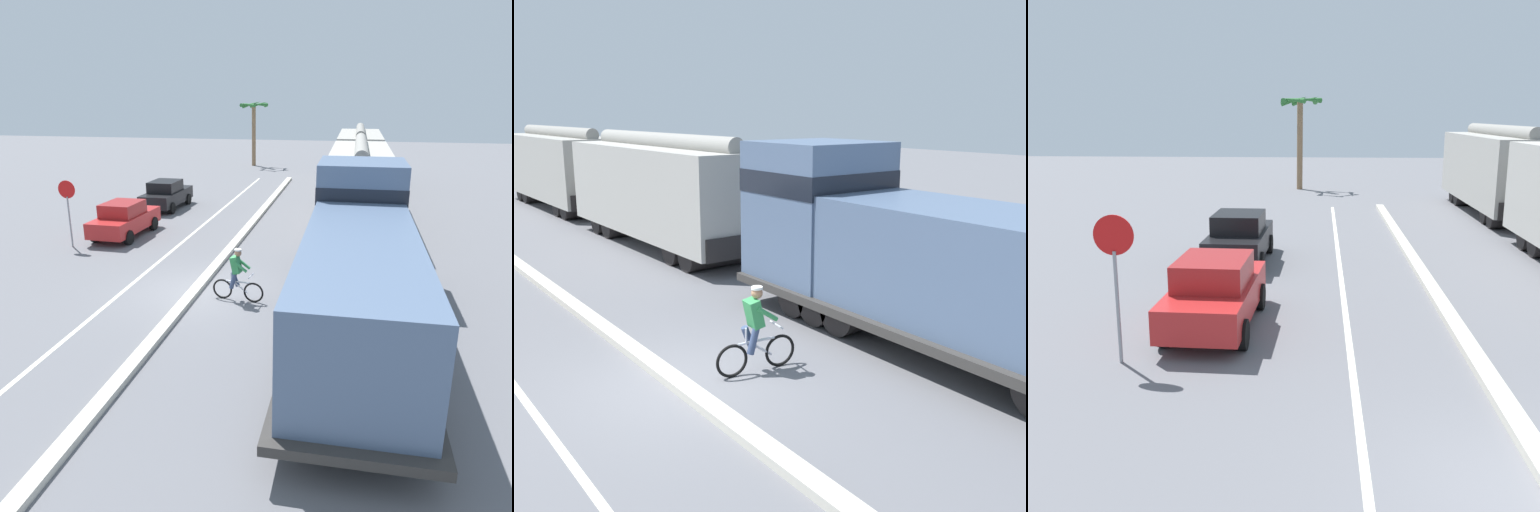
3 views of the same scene
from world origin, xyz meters
The scene contains 6 objects.
ground_plane centered at (0.00, 0.00, 0.00)m, with size 120.00×120.00×0.00m, color slate.
median_curb centered at (0.00, 6.00, 0.08)m, with size 0.36×36.00×0.16m, color beige.
locomotive centered at (5.22, -1.48, 1.80)m, with size 3.10×11.61×4.20m.
hopper_car_lead centered at (5.22, 10.67, 2.08)m, with size 2.90×10.60×4.18m.
hopper_car_middle centered at (5.22, 22.27, 2.08)m, with size 2.90×10.60×4.18m.
cyclist centered at (1.53, -0.40, 0.82)m, with size 1.70×0.51×1.71m.
Camera 2 is at (-4.67, -9.19, 4.92)m, focal length 42.00 mm.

